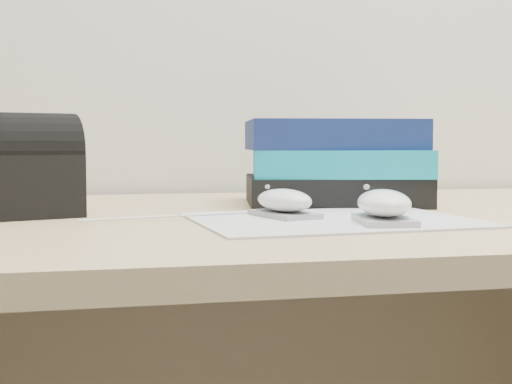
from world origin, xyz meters
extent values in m
cube|color=tan|center=(0.00, 1.58, 0.71)|extent=(1.60, 0.80, 0.03)
cube|color=#9A9BA3|center=(0.03, 1.46, 0.73)|extent=(0.36, 0.29, 0.00)
cube|color=#9C9B9E|center=(-0.02, 1.50, 0.74)|extent=(0.08, 0.11, 0.01)
ellipsoid|color=white|center=(-0.02, 1.50, 0.75)|extent=(0.08, 0.11, 0.03)
ellipsoid|color=gray|center=(-0.04, 1.50, 0.77)|extent=(0.01, 0.01, 0.01)
cube|color=#ABABAE|center=(0.08, 1.41, 0.74)|extent=(0.08, 0.12, 0.01)
ellipsoid|color=white|center=(0.08, 1.41, 0.76)|extent=(0.08, 0.12, 0.03)
ellipsoid|color=#98989A|center=(0.06, 1.41, 0.78)|extent=(0.01, 0.01, 0.01)
cylinder|color=white|center=(-0.17, 1.52, 0.73)|extent=(0.22, 0.06, 0.00)
cube|color=black|center=(0.11, 1.70, 0.75)|extent=(0.30, 0.26, 0.04)
cube|color=#109AB3|center=(0.12, 1.70, 0.79)|extent=(0.30, 0.26, 0.04)
cube|color=navy|center=(0.11, 1.70, 0.84)|extent=(0.29, 0.24, 0.05)
cube|color=white|center=(0.11, 1.68, 0.86)|extent=(0.27, 0.09, 0.00)
cube|color=black|center=(-0.35, 1.59, 0.77)|extent=(0.17, 0.14, 0.08)
cylinder|color=black|center=(-0.35, 1.59, 0.82)|extent=(0.17, 0.14, 0.10)
camera|label=1|loc=(-0.25, 0.63, 0.83)|focal=50.00mm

